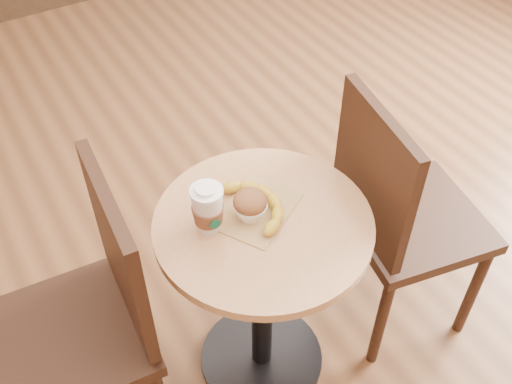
{
  "coord_description": "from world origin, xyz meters",
  "views": [
    {
      "loc": [
        -0.69,
        -1.05,
        1.98
      ],
      "look_at": [
        -0.1,
        -0.05,
        0.83
      ],
      "focal_mm": 42.0,
      "sensor_mm": 36.0,
      "label": 1
    }
  ],
  "objects_px": {
    "cafe_table": "(263,276)",
    "chair_left": "(88,319)",
    "chair_right": "(398,215)",
    "muffin": "(250,205)",
    "coffee_cup": "(208,210)",
    "banana": "(260,203)"
  },
  "relations": [
    {
      "from": "cafe_table",
      "to": "muffin",
      "type": "height_order",
      "value": "muffin"
    },
    {
      "from": "muffin",
      "to": "cafe_table",
      "type": "bearing_deg",
      "value": -57.39
    },
    {
      "from": "cafe_table",
      "to": "coffee_cup",
      "type": "xyz_separation_m",
      "value": [
        -0.14,
        0.06,
        0.32
      ]
    },
    {
      "from": "chair_right",
      "to": "chair_left",
      "type": "bearing_deg",
      "value": 92.88
    },
    {
      "from": "chair_right",
      "to": "muffin",
      "type": "relative_size",
      "value": 10.13
    },
    {
      "from": "coffee_cup",
      "to": "muffin",
      "type": "relative_size",
      "value": 1.54
    },
    {
      "from": "chair_right",
      "to": "coffee_cup",
      "type": "distance_m",
      "value": 0.7
    },
    {
      "from": "chair_left",
      "to": "chair_right",
      "type": "height_order",
      "value": "chair_left"
    },
    {
      "from": "coffee_cup",
      "to": "banana",
      "type": "height_order",
      "value": "coffee_cup"
    },
    {
      "from": "banana",
      "to": "muffin",
      "type": "bearing_deg",
      "value": -160.71
    },
    {
      "from": "banana",
      "to": "chair_right",
      "type": "bearing_deg",
      "value": -11.18
    },
    {
      "from": "cafe_table",
      "to": "chair_left",
      "type": "relative_size",
      "value": 0.75
    },
    {
      "from": "chair_left",
      "to": "chair_right",
      "type": "xyz_separation_m",
      "value": [
        1.01,
        -0.13,
        -0.0
      ]
    },
    {
      "from": "cafe_table",
      "to": "banana",
      "type": "height_order",
      "value": "banana"
    },
    {
      "from": "chair_left",
      "to": "muffin",
      "type": "distance_m",
      "value": 0.56
    },
    {
      "from": "cafe_table",
      "to": "banana",
      "type": "xyz_separation_m",
      "value": [
        0.02,
        0.05,
        0.27
      ]
    },
    {
      "from": "chair_right",
      "to": "banana",
      "type": "height_order",
      "value": "chair_right"
    },
    {
      "from": "cafe_table",
      "to": "chair_right",
      "type": "height_order",
      "value": "chair_right"
    },
    {
      "from": "chair_left",
      "to": "coffee_cup",
      "type": "distance_m",
      "value": 0.47
    },
    {
      "from": "chair_right",
      "to": "banana",
      "type": "xyz_separation_m",
      "value": [
        -0.48,
        0.09,
        0.23
      ]
    },
    {
      "from": "cafe_table",
      "to": "chair_left",
      "type": "bearing_deg",
      "value": 170.11
    },
    {
      "from": "coffee_cup",
      "to": "chair_right",
      "type": "bearing_deg",
      "value": -6.78
    }
  ]
}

